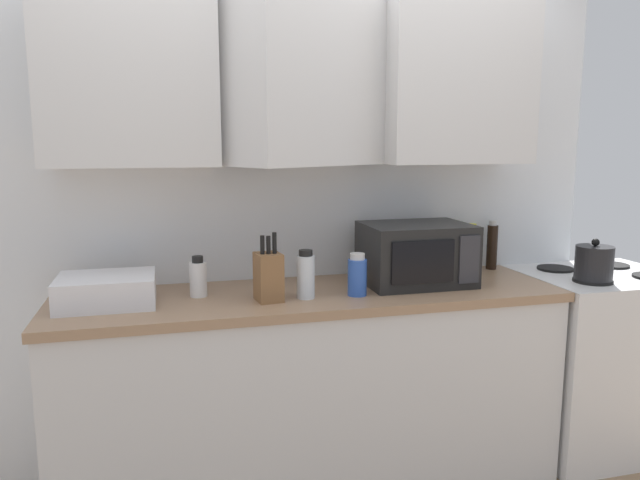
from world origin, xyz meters
name	(u,v)px	position (x,y,z in m)	size (l,w,h in m)	color
wall_back_with_cabinets	(299,137)	(0.00, -0.07, 1.57)	(3.09, 0.63, 2.60)	white
counter_run	(312,388)	(0.00, -0.30, 0.45)	(2.22, 0.63, 0.90)	silver
stove_range	(595,359)	(1.49, -0.32, 0.45)	(0.76, 0.64, 0.91)	silver
kettle	(594,263)	(1.32, -0.46, 0.99)	(0.17, 0.17, 0.20)	black
microwave	(416,254)	(0.50, -0.28, 1.04)	(0.48, 0.37, 0.28)	black
dish_rack	(107,290)	(-0.85, -0.30, 0.96)	(0.38, 0.30, 0.12)	silver
knife_block	(268,276)	(-0.21, -0.40, 1.00)	(0.11, 0.13, 0.29)	brown
bottle_green_oil	(471,250)	(0.85, -0.16, 1.02)	(0.06, 0.06, 0.25)	#386B2D
bottle_soy_dark	(492,246)	(1.01, -0.08, 1.02)	(0.05, 0.05, 0.25)	black
bottle_blue_cleaner	(357,276)	(0.17, -0.41, 0.99)	(0.08, 0.08, 0.18)	#2D56B7
bottle_clear_tall	(306,275)	(-0.05, -0.40, 1.00)	(0.08, 0.08, 0.21)	silver
bottle_white_jar	(198,278)	(-0.49, -0.26, 0.98)	(0.07, 0.07, 0.17)	white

